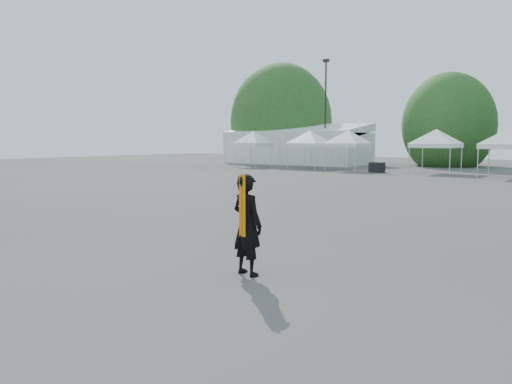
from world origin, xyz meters
The scene contains 12 objects.
ground centered at (0.00, 0.00, 0.00)m, with size 120.00×120.00×0.00m, color #474442.
marquee centered at (-22.00, 35.00, 1.97)m, with size 15.00×6.25×4.23m.
light_pole_west centered at (-18.00, 34.00, 5.77)m, with size 0.60×0.25×10.30m.
tree_far_w centered at (-26.00, 38.00, 4.54)m, with size 4.80×4.80×7.30m.
tree_mid_w centered at (-8.00, 40.00, 3.93)m, with size 4.16×4.16×6.33m.
tent_a centered at (-22.20, 27.88, 3.06)m, with size 3.81×3.81×3.88m.
tent_b centered at (-16.51, 28.59, 3.06)m, with size 4.22×4.22×3.88m.
tent_c centered at (-12.46, 27.98, 3.06)m, with size 4.12×4.12×3.88m.
tent_d centered at (-5.59, 28.86, 3.06)m, with size 4.49×4.49×3.88m.
tent_e centered at (-0.26, 27.08, 3.06)m, with size 4.64×4.64×3.88m.
man centered at (0.72, -2.15, 0.96)m, with size 0.76×0.56×1.90m.
crate_west centered at (-9.46, 27.01, 0.39)m, with size 1.01×0.79×0.79m, color black.
Camera 1 is at (6.40, -9.36, 2.53)m, focal length 35.00 mm.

